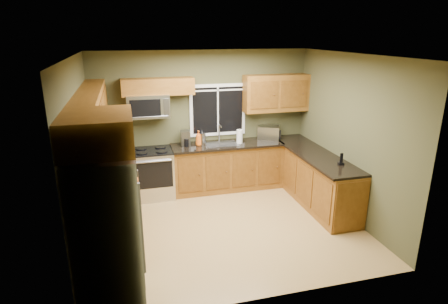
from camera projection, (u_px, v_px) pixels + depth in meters
name	position (u px, v px, depth m)	size (l,w,h in m)	color
floor	(226.00, 226.00, 6.10)	(4.20, 4.20, 0.00)	#AB854B
ceiling	(227.00, 55.00, 5.28)	(4.20, 4.20, 0.00)	white
back_wall	(203.00, 121.00, 7.35)	(4.20, 4.20, 0.00)	#434327
front_wall	(270.00, 194.00, 4.03)	(4.20, 4.20, 0.00)	#434327
left_wall	(81.00, 158.00, 5.18)	(3.60, 3.60, 0.00)	#434327
right_wall	(349.00, 137.00, 6.20)	(3.60, 3.60, 0.00)	#434327
window	(218.00, 110.00, 7.34)	(1.12, 0.03, 1.02)	white
base_cabinets_left	(110.00, 200.00, 5.97)	(0.60, 2.65, 0.90)	brown
countertop_left	(109.00, 173.00, 5.83)	(0.65, 2.65, 0.04)	black
base_cabinets_back	(227.00, 167.00, 7.45)	(2.17, 0.60, 0.90)	brown
countertop_back	(227.00, 145.00, 7.28)	(2.17, 0.65, 0.04)	black
base_cabinets_peninsula	(313.00, 178.00, 6.90)	(0.60, 2.52, 0.90)	brown
countertop_peninsula	(313.00, 153.00, 6.76)	(0.65, 2.50, 0.04)	black
upper_cabinets_left	(92.00, 114.00, 5.50)	(0.33, 2.65, 0.72)	brown
upper_cabinets_back_left	(158.00, 87.00, 6.77)	(1.30, 0.33, 0.30)	brown
upper_cabinets_back_right	(276.00, 93.00, 7.39)	(1.30, 0.33, 0.72)	brown
upper_cabinet_over_fridge	(97.00, 132.00, 3.86)	(0.72, 0.90, 0.38)	brown
refrigerator	(108.00, 229.00, 4.21)	(0.74, 0.90, 1.80)	#B7B7BC
range	(153.00, 173.00, 7.06)	(0.76, 0.69, 0.94)	#B7B7BC
microwave	(148.00, 106.00, 6.80)	(0.76, 0.41, 0.42)	#B7B7BC
sink	(222.00, 143.00, 7.26)	(0.60, 0.42, 0.36)	slate
toaster_oven	(269.00, 132.00, 7.58)	(0.52, 0.47, 0.27)	#B7B7BC
coffee_maker	(186.00, 139.00, 7.12)	(0.18, 0.24, 0.29)	slate
kettle	(202.00, 137.00, 7.29)	(0.15, 0.15, 0.25)	#B7B7BC
paper_towel_roll	(240.00, 137.00, 7.26)	(0.12, 0.12, 0.30)	white
soap_bottle_a	(199.00, 138.00, 7.12)	(0.11, 0.11, 0.29)	orange
soap_bottle_b	(240.00, 136.00, 7.41)	(0.09, 0.09, 0.20)	white
cordless_phone	(341.00, 161.00, 6.12)	(0.11, 0.11, 0.19)	black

